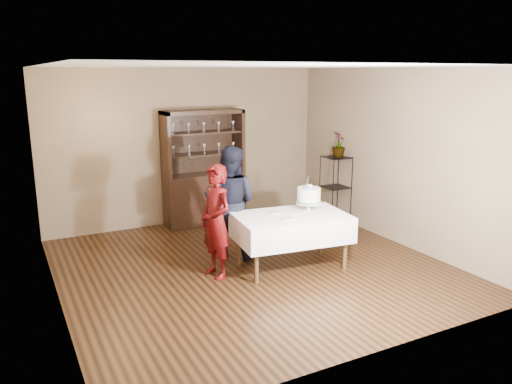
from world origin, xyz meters
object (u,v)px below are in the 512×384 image
at_px(plant_etagere, 335,187).
at_px(potted_plant, 339,145).
at_px(cake_table, 291,227).
at_px(china_hutch, 204,186).
at_px(man, 230,202).
at_px(cake, 309,196).
at_px(woman, 216,222).

height_order(plant_etagere, potted_plant, potted_plant).
relative_size(cake_table, potted_plant, 3.81).
distance_m(china_hutch, cake_table, 2.53).
xyz_separation_m(cake_table, man, (-0.56, 0.78, 0.24)).
distance_m(man, cake, 1.13).
bearing_deg(woman, china_hutch, 151.09).
height_order(woman, cake, woman).
bearing_deg(china_hutch, woman, -108.00).
bearing_deg(plant_etagere, potted_plant, -80.72).
distance_m(cake_table, potted_plant, 2.45).
height_order(cake, potted_plant, potted_plant).
relative_size(cake_table, cake, 3.21).
distance_m(plant_etagere, cake_table, 2.33).
relative_size(plant_etagere, cake, 2.40).
bearing_deg(cake_table, woman, 169.03).
relative_size(woman, man, 0.92).
xyz_separation_m(cake_table, potted_plant, (1.82, 1.43, 0.82)).
height_order(woman, potted_plant, potted_plant).
bearing_deg(potted_plant, man, -164.79).
bearing_deg(cake, china_hutch, 104.21).
height_order(china_hutch, potted_plant, china_hutch).
height_order(china_hutch, woman, china_hutch).
bearing_deg(plant_etagere, china_hutch, 153.17).
height_order(cake_table, potted_plant, potted_plant).
relative_size(plant_etagere, woman, 0.80).
height_order(man, cake, man).
bearing_deg(cake_table, china_hutch, 96.12).
bearing_deg(plant_etagere, cake, -137.23).
xyz_separation_m(china_hutch, woman, (-0.75, -2.32, 0.08)).
distance_m(man, potted_plant, 2.53).
relative_size(cake, potted_plant, 1.19).
xyz_separation_m(china_hutch, cake_table, (0.27, -2.52, -0.09)).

